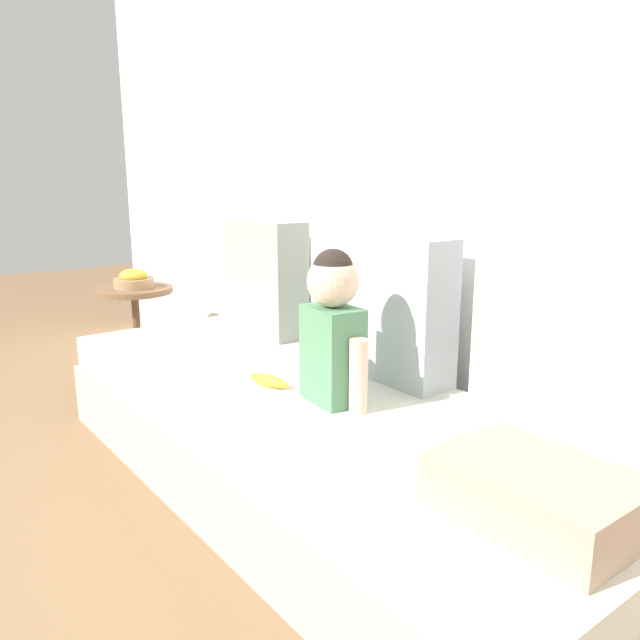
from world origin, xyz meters
The scene contains 11 objects.
ground_plane centered at (0.00, 0.00, 0.00)m, with size 12.00×12.00×0.00m, color #93704C.
back_wall centered at (0.00, 0.54, 1.21)m, with size 5.62×0.10×2.42m, color white.
couch centered at (0.00, 0.00, 0.19)m, with size 2.42×0.83×0.39m.
throw_pillow_left centered at (-0.75, 0.31, 0.64)m, with size 0.45×0.16×0.50m, color #99A393.
throw_pillow_center centered at (0.00, 0.31, 0.64)m, with size 0.59×0.16×0.50m, color #B2BCC6.
throw_pillow_right centered at (0.75, 0.31, 0.64)m, with size 0.55×0.16×0.50m, color silver.
toddler centered at (0.13, 0.00, 0.64)m, with size 0.30×0.16×0.48m.
banana centered at (-0.11, -0.08, 0.41)m, with size 0.17×0.04×0.04m, color yellow.
folded_blanket centered at (0.93, -0.10, 0.45)m, with size 0.40×0.28×0.12m, color tan.
side_table centered at (-1.60, 0.04, 0.39)m, with size 0.40×0.40×0.50m.
fruit_bowl centered at (-1.60, 0.04, 0.55)m, with size 0.21×0.21×0.10m.
Camera 1 is at (1.59, -1.17, 1.09)m, focal length 35.12 mm.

